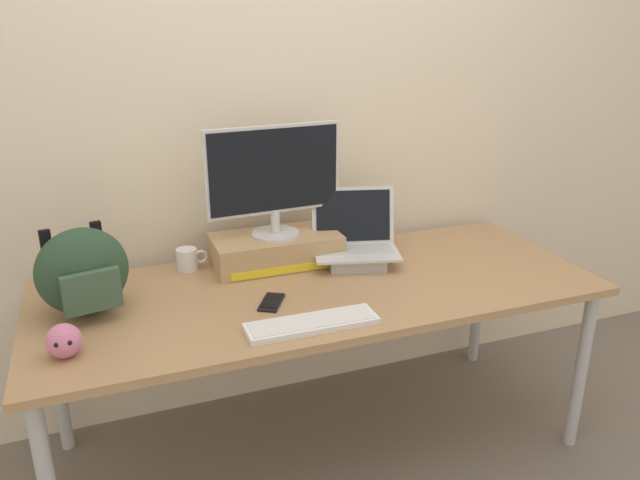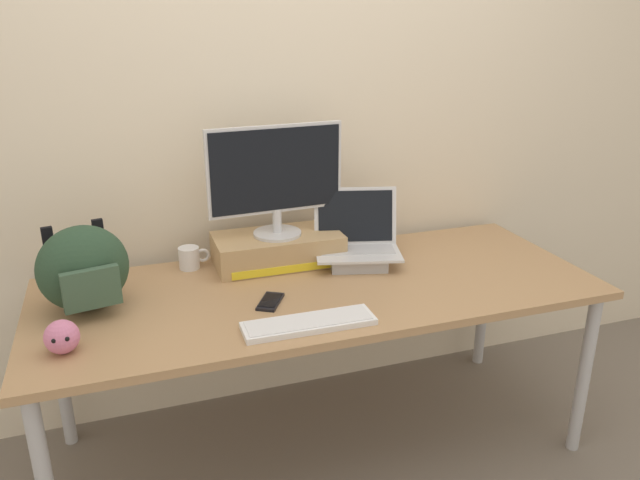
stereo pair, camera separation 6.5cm
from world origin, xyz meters
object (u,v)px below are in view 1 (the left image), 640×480
Objects in this scene: toner_box_yellow at (276,249)px; external_keyboard at (312,323)px; desktop_monitor at (274,178)px; open_laptop at (355,249)px; coffee_mug at (188,259)px; cell_phone at (272,302)px; messenger_backpack at (83,272)px; plush_toy at (64,341)px.

toner_box_yellow is 1.16× the size of external_keyboard.
open_laptop is (0.30, -0.10, -0.30)m from desktop_monitor.
toner_box_yellow is 0.35m from coffee_mug.
open_laptop is at bearing 52.98° from external_keyboard.
open_laptop is 2.51× the size of cell_phone.
toner_box_yellow is at bearing 91.45° from desktop_monitor.
coffee_mug is (-0.65, 0.16, -0.02)m from open_laptop.
messenger_backpack is at bearing -165.40° from toner_box_yellow.
plush_toy reaches higher than coffee_mug.
coffee_mug is at bearing 170.18° from toner_box_yellow.
desktop_monitor reaches higher than cell_phone.
external_keyboard is at bearing -39.75° from cell_phone.
open_laptop is at bearing 60.09° from cell_phone.
plush_toy is (-0.79, -0.47, -0.01)m from toner_box_yellow.
coffee_mug is (-0.30, 0.62, 0.03)m from external_keyboard.
cell_phone is (-0.12, -0.35, -0.06)m from toner_box_yellow.
external_keyboard is 0.68m from coffee_mug.
external_keyboard is at bearing -64.27° from coffee_mug.
messenger_backpack is (-0.68, 0.37, 0.14)m from external_keyboard.
plush_toy reaches higher than cell_phone.
desktop_monitor reaches higher than plush_toy.
desktop_monitor is at bearing 30.82° from plush_toy.
open_laptop is 1.15× the size of messenger_backpack.
messenger_backpack reaches higher than toner_box_yellow.
toner_box_yellow is 1.31× the size of open_laptop.
desktop_monitor is at bearing 85.88° from external_keyboard.
desktop_monitor is 3.53× the size of cell_phone.
coffee_mug is 0.47m from cell_phone.
desktop_monitor is at bearing 2.67° from messenger_backpack.
messenger_backpack is at bearing 152.27° from external_keyboard.
external_keyboard is 1.30× the size of messenger_backpack.
desktop_monitor is 0.51m from cell_phone.
external_keyboard is 0.22m from cell_phone.
cell_phone is 1.50× the size of plush_toy.
plush_toy is at bearing -153.08° from desktop_monitor.
open_laptop is 3.77× the size of plush_toy.
coffee_mug is at bearing 50.03° from plush_toy.
desktop_monitor is 1.25× the size of external_keyboard.
plush_toy is (-0.07, -0.28, -0.10)m from messenger_backpack.
cell_phone is (0.22, -0.41, -0.04)m from coffee_mug.
toner_box_yellow is 0.32m from open_laptop.
plush_toy is (-0.79, -0.47, -0.31)m from desktop_monitor.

